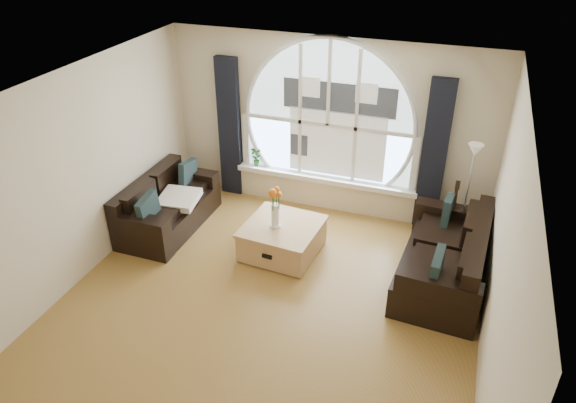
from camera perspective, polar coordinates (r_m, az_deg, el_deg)
The scene contains 20 objects.
ground at distance 6.70m, azimuth -2.61°, elevation -11.48°, with size 5.00×5.50×0.01m, color brown.
ceiling at distance 5.31m, azimuth -3.28°, elevation 10.86°, with size 5.00×5.50×0.01m, color silver.
wall_back at distance 8.23m, azimuth 4.32°, elevation 7.92°, with size 5.00×0.01×2.70m, color beige.
wall_left at distance 7.12m, azimuth -21.91°, elevation 2.01°, with size 0.01×5.50×2.70m, color beige.
wall_right at distance 5.59m, azimuth 21.72°, elevation -5.98°, with size 0.01×5.50×2.70m, color beige.
attic_slope at distance 5.09m, azimuth 20.49°, elevation 3.75°, with size 0.92×5.50×0.72m, color silver.
arched_window at distance 8.11m, azimuth 4.34°, elevation 9.65°, with size 2.60×0.06×2.15m, color silver.
window_sill at distance 8.50m, azimuth 3.92°, elevation 2.44°, with size 2.90×0.22×0.08m, color white.
window_frame at distance 8.08m, azimuth 4.28°, elevation 9.58°, with size 2.76×0.08×2.15m, color white.
neighbor_house at distance 8.10m, azimuth 5.31°, elevation 8.65°, with size 1.70×0.02×1.50m, color silver.
curtain_left at distance 8.72m, azimuth -6.21°, elevation 7.72°, with size 0.35×0.12×2.30m, color black.
curtain_right at distance 7.98m, azimuth 15.19°, elevation 4.59°, with size 0.35×0.12×2.30m, color black.
sofa_left at distance 8.22m, azimuth -12.59°, elevation -0.19°, with size 0.87×1.74×0.77m, color black.
sofa_right at distance 7.18m, azimuth 16.15°, elevation -5.58°, with size 0.97×1.93×0.86m, color black.
coffee_chest at distance 7.52m, azimuth -0.60°, elevation -3.84°, with size 1.00×1.00×0.49m, color #AA7B4A.
throw_blanket at distance 8.10m, azimuth -11.50°, elevation 0.29°, with size 0.55×0.55×0.10m, color silver.
vase_flowers at distance 7.18m, azimuth -1.37°, elevation -0.03°, with size 0.24×0.24×0.70m, color white.
floor_lamp at distance 7.75m, azimuth 18.36°, elevation 0.36°, with size 0.24×0.24×1.60m, color #B2B2B2.
guitar at distance 7.93m, azimuth 17.09°, elevation -0.95°, with size 0.36×0.24×1.06m, color olive.
potted_plant at distance 8.75m, azimuth -3.43°, elevation 4.80°, with size 0.17×0.12×0.33m, color #1E6023.
Camera 1 is at (1.94, -4.63, 4.45)m, focal length 33.55 mm.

